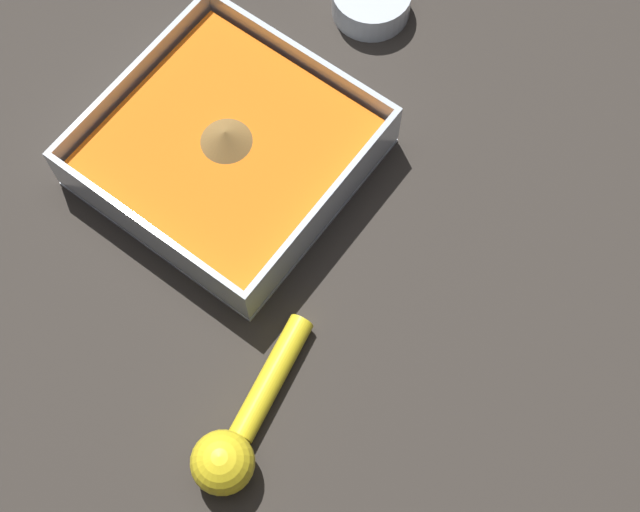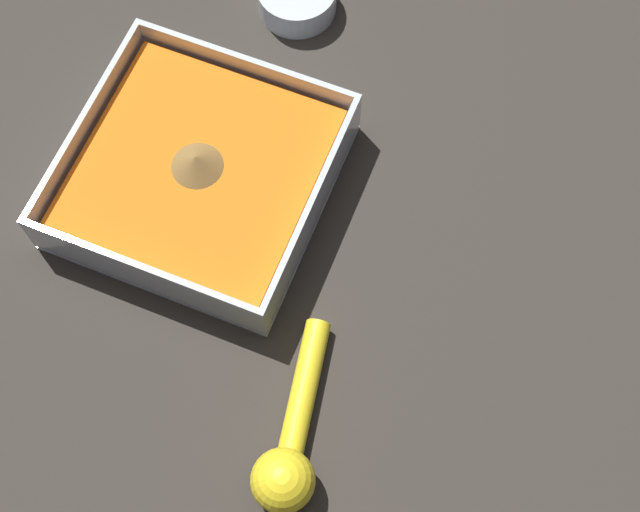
{
  "view_description": "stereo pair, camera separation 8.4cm",
  "coord_description": "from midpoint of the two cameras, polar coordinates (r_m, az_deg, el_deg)",
  "views": [
    {
      "loc": [
        -0.32,
        -0.31,
        0.81
      ],
      "look_at": [
        -0.06,
        -0.12,
        0.03
      ],
      "focal_mm": 50.0,
      "sensor_mm": 36.0,
      "label": 1
    },
    {
      "loc": [
        -0.36,
        -0.24,
        0.81
      ],
      "look_at": [
        -0.06,
        -0.12,
        0.03
      ],
      "focal_mm": 50.0,
      "sensor_mm": 36.0,
      "label": 2
    }
  ],
  "objects": [
    {
      "name": "ground_plane",
      "position": [
        0.91,
        -8.19,
        4.5
      ],
      "size": [
        4.0,
        4.0,
        0.0
      ],
      "primitive_type": "plane",
      "color": "#332D28"
    },
    {
      "name": "square_dish",
      "position": [
        0.9,
        -10.34,
        4.77
      ],
      "size": [
        0.25,
        0.25,
        0.06
      ],
      "color": "silver",
      "rests_on": "ground_plane"
    },
    {
      "name": "lemon_squeezer",
      "position": [
        0.8,
        -5.06,
        -12.86
      ],
      "size": [
        0.18,
        0.07,
        0.06
      ],
      "rotation": [
        0.0,
        0.0,
        3.32
      ],
      "color": "yellow",
      "rests_on": "ground_plane"
    }
  ]
}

